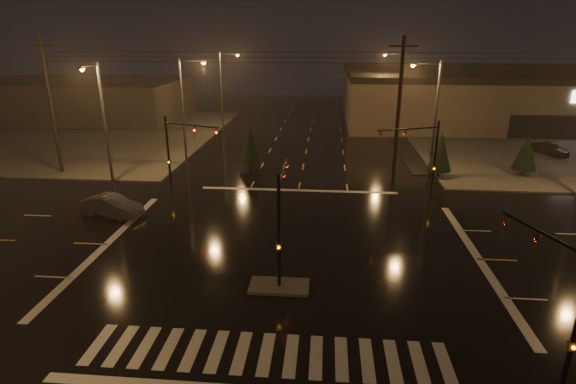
# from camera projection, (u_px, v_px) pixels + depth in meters

# --- Properties ---
(ground) EXTENTS (140.00, 140.00, 0.00)m
(ground) POSITION_uv_depth(u_px,v_px,m) (286.00, 251.00, 26.40)
(ground) COLOR black
(ground) RESTS_ON ground
(sidewalk_ne) EXTENTS (36.00, 36.00, 0.12)m
(sidewalk_ne) POSITION_uv_depth(u_px,v_px,m) (566.00, 144.00, 52.12)
(sidewalk_ne) COLOR #4A4742
(sidewalk_ne) RESTS_ON ground
(sidewalk_nw) EXTENTS (36.00, 36.00, 0.12)m
(sidewalk_nw) POSITION_uv_depth(u_px,v_px,m) (73.00, 134.00, 57.03)
(sidewalk_nw) COLOR #4A4742
(sidewalk_nw) RESTS_ON ground
(median_island) EXTENTS (3.00, 1.60, 0.15)m
(median_island) POSITION_uv_depth(u_px,v_px,m) (279.00, 286.00, 22.62)
(median_island) COLOR #4A4742
(median_island) RESTS_ON ground
(crosswalk) EXTENTS (15.00, 2.60, 0.01)m
(crosswalk) POSITION_uv_depth(u_px,v_px,m) (266.00, 354.00, 17.94)
(crosswalk) COLOR beige
(crosswalk) RESTS_ON ground
(stop_bar_far) EXTENTS (16.00, 0.50, 0.01)m
(stop_bar_far) POSITION_uv_depth(u_px,v_px,m) (298.00, 190.00, 36.74)
(stop_bar_far) COLOR beige
(stop_bar_far) RESTS_ON ground
(retail_building) EXTENTS (60.20, 28.30, 7.20)m
(retail_building) POSITION_uv_depth(u_px,v_px,m) (553.00, 94.00, 65.48)
(retail_building) COLOR #685C4A
(retail_building) RESTS_ON ground
(commercial_block) EXTENTS (30.00, 18.00, 5.60)m
(commercial_block) POSITION_uv_depth(u_px,v_px,m) (81.00, 99.00, 67.80)
(commercial_block) COLOR #3B3634
(commercial_block) RESTS_ON ground
(signal_mast_median) EXTENTS (0.25, 4.59, 6.00)m
(signal_mast_median) POSITION_uv_depth(u_px,v_px,m) (281.00, 212.00, 22.27)
(signal_mast_median) COLOR black
(signal_mast_median) RESTS_ON ground
(signal_mast_ne) EXTENTS (4.84, 1.86, 6.00)m
(signal_mast_ne) POSITION_uv_depth(u_px,v_px,m) (423.00, 150.00, 33.89)
(signal_mast_ne) COLOR black
(signal_mast_ne) RESTS_ON ground
(signal_mast_nw) EXTENTS (4.84, 1.86, 6.00)m
(signal_mast_nw) POSITION_uv_depth(u_px,v_px,m) (178.00, 145.00, 35.44)
(signal_mast_nw) COLOR black
(signal_mast_nw) RESTS_ON ground
(signal_mast_se) EXTENTS (1.55, 3.87, 6.00)m
(signal_mast_se) POSITION_uv_depth(u_px,v_px,m) (561.00, 296.00, 15.17)
(signal_mast_se) COLOR black
(signal_mast_se) RESTS_ON ground
(streetlight_1) EXTENTS (2.77, 0.32, 10.00)m
(streetlight_1) POSITION_uv_depth(u_px,v_px,m) (185.00, 105.00, 42.30)
(streetlight_1) COLOR #38383A
(streetlight_1) RESTS_ON ground
(streetlight_2) EXTENTS (2.77, 0.32, 10.00)m
(streetlight_2) POSITION_uv_depth(u_px,v_px,m) (223.00, 86.00, 57.34)
(streetlight_2) COLOR #38383A
(streetlight_2) RESTS_ON ground
(streetlight_3) EXTENTS (2.77, 0.32, 10.00)m
(streetlight_3) POSITION_uv_depth(u_px,v_px,m) (432.00, 111.00, 38.60)
(streetlight_3) COLOR #38383A
(streetlight_3) RESTS_ON ground
(streetlight_4) EXTENTS (2.77, 0.32, 10.00)m
(streetlight_4) POSITION_uv_depth(u_px,v_px,m) (399.00, 86.00, 57.39)
(streetlight_4) COLOR #38383A
(streetlight_4) RESTS_ON ground
(streetlight_5) EXTENTS (0.32, 2.77, 10.00)m
(streetlight_5) POSITION_uv_depth(u_px,v_px,m) (102.00, 116.00, 36.29)
(streetlight_5) COLOR #38383A
(streetlight_5) RESTS_ON ground
(utility_pole_0) EXTENTS (2.20, 0.32, 12.00)m
(utility_pole_0) POSITION_uv_depth(u_px,v_px,m) (51.00, 106.00, 39.32)
(utility_pole_0) COLOR black
(utility_pole_0) RESTS_ON ground
(utility_pole_1) EXTENTS (2.20, 0.32, 12.00)m
(utility_pole_1) POSITION_uv_depth(u_px,v_px,m) (398.00, 111.00, 36.87)
(utility_pole_1) COLOR black
(utility_pole_1) RESTS_ON ground
(conifer_0) EXTENTS (2.13, 2.13, 4.03)m
(conifer_0) POSITION_uv_depth(u_px,v_px,m) (440.00, 152.00, 39.26)
(conifer_0) COLOR black
(conifer_0) RESTS_ON ground
(conifer_1) EXTENTS (2.04, 2.04, 3.88)m
(conifer_1) POSITION_uv_depth(u_px,v_px,m) (526.00, 152.00, 39.61)
(conifer_1) COLOR black
(conifer_1) RESTS_ON ground
(conifer_3) EXTENTS (2.18, 2.18, 4.11)m
(conifer_3) POSITION_uv_depth(u_px,v_px,m) (250.00, 144.00, 41.70)
(conifer_3) COLOR black
(conifer_3) RESTS_ON ground
(car_parked) EXTENTS (2.99, 4.44, 1.40)m
(car_parked) POSITION_uv_depth(u_px,v_px,m) (550.00, 148.00, 47.27)
(car_parked) COLOR black
(car_parked) RESTS_ON ground
(car_crossing) EXTENTS (4.64, 2.61, 1.45)m
(car_crossing) POSITION_uv_depth(u_px,v_px,m) (112.00, 206.00, 31.44)
(car_crossing) COLOR #56585D
(car_crossing) RESTS_ON ground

